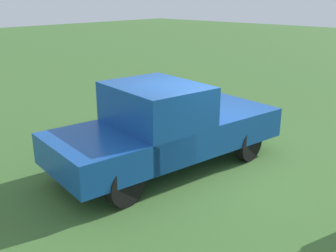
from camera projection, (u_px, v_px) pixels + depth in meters
name	position (u px, v px, depth m)	size (l,w,h in m)	color
ground_plane	(212.00, 169.00, 8.23)	(80.00, 80.00, 0.00)	#3D662D
pickup_truck	(163.00, 125.00, 8.02)	(5.21, 2.71, 1.82)	black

